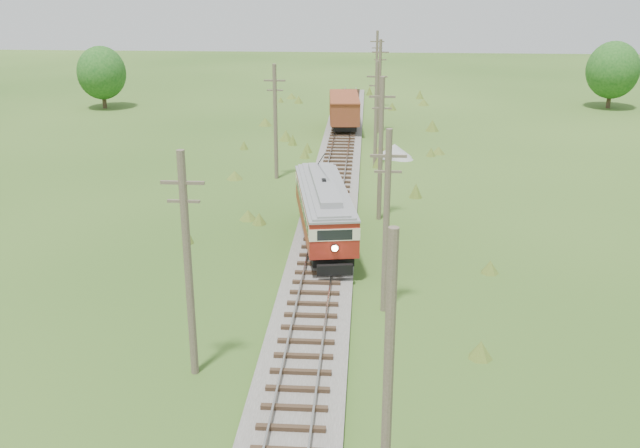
{
  "coord_description": "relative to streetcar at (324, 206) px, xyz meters",
  "views": [
    {
      "loc": [
        2.39,
        -12.1,
        14.94
      ],
      "look_at": [
        0.0,
        22.81,
        2.49
      ],
      "focal_mm": 40.0,
      "sensor_mm": 36.0,
      "label": 1
    }
  ],
  "objects": [
    {
      "name": "utility_pole_r_2",
      "position": [
        3.3,
        -8.07,
        2.02
      ],
      "size": [
        1.6,
        0.3,
        8.6
      ],
      "color": "brown",
      "rests_on": "ground"
    },
    {
      "name": "utility_pole_r_5",
      "position": [
        3.4,
        30.93,
        2.17
      ],
      "size": [
        1.6,
        0.3,
        8.9
      ],
      "color": "brown",
      "rests_on": "ground"
    },
    {
      "name": "railbed_main",
      "position": [
        -0.0,
        7.93,
        -2.21
      ],
      "size": [
        3.6,
        96.0,
        0.57
      ],
      "color": "#605B54",
      "rests_on": "ground"
    },
    {
      "name": "gondola",
      "position": [
        -0.0,
        31.66,
        -0.31
      ],
      "size": [
        3.31,
        8.73,
        2.85
      ],
      "rotation": [
        0.0,
        0.0,
        0.06
      ],
      "color": "black",
      "rests_on": "ground"
    },
    {
      "name": "gravel_pile",
      "position": [
        4.79,
        21.14,
        -1.88
      ],
      "size": [
        3.06,
        3.25,
        1.11
      ],
      "color": "gray",
      "rests_on": "ground"
    },
    {
      "name": "utility_pole_r_6",
      "position": [
        3.2,
        43.93,
        2.07
      ],
      "size": [
        1.6,
        0.3,
        8.7
      ],
      "color": "brown",
      "rests_on": "ground"
    },
    {
      "name": "utility_pole_r_1",
      "position": [
        3.1,
        -21.07,
        1.99
      ],
      "size": [
        0.3,
        0.3,
        8.8
      ],
      "color": "brown",
      "rests_on": "ground"
    },
    {
      "name": "utility_pole_l_b",
      "position": [
        -4.5,
        13.93,
        2.02
      ],
      "size": [
        1.6,
        0.3,
        8.6
      ],
      "color": "brown",
      "rests_on": "ground"
    },
    {
      "name": "tree_mid_a",
      "position": [
        -28.0,
        41.93,
        1.62
      ],
      "size": [
        5.46,
        5.46,
        7.03
      ],
      "color": "#38281C",
      "rests_on": "ground"
    },
    {
      "name": "utility_pole_r_4",
      "position": [
        3.0,
        17.93,
        1.92
      ],
      "size": [
        1.6,
        0.3,
        8.4
      ],
      "color": "brown",
      "rests_on": "ground"
    },
    {
      "name": "utility_pole_r_3",
      "position": [
        3.2,
        4.93,
        2.22
      ],
      "size": [
        1.6,
        0.3,
        9.0
      ],
      "color": "brown",
      "rests_on": "ground"
    },
    {
      "name": "tree_mid_b",
      "position": [
        30.0,
        45.93,
        1.93
      ],
      "size": [
        5.88,
        5.88,
        7.57
      ],
      "color": "#38281C",
      "rests_on": "ground"
    },
    {
      "name": "streetcar",
      "position": [
        0.0,
        0.0,
        0.0
      ],
      "size": [
        4.29,
        11.15,
        5.04
      ],
      "rotation": [
        0.0,
        0.0,
        0.16
      ],
      "color": "black",
      "rests_on": "ground"
    },
    {
      "name": "utility_pole_l_a",
      "position": [
        -4.2,
        -14.07,
        2.22
      ],
      "size": [
        1.6,
        0.3,
        9.0
      ],
      "color": "brown",
      "rests_on": "ground"
    }
  ]
}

